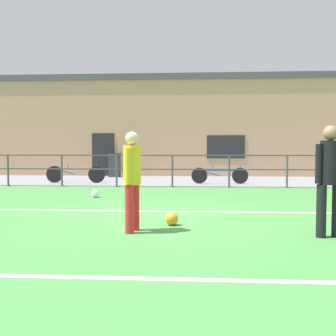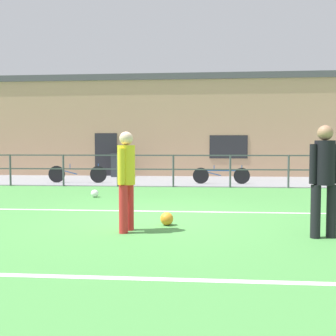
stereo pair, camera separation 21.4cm
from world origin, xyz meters
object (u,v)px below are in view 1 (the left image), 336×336
Objects in this scene: player_goalkeeper at (330,174)px; bicycle_parked_2 at (220,175)px; soccer_ball_spare at (95,194)px; bicycle_parked_1 at (75,174)px; player_striker at (132,175)px; trash_bin_0 at (114,165)px; soccer_ball_match at (172,219)px.

player_goalkeeper reaches higher than bicycle_parked_2.
bicycle_parked_1 is at bearing 113.86° from soccer_ball_spare.
player_striker is at bearing -67.16° from bicycle_parked_1.
trash_bin_0 reaches higher than soccer_ball_spare.
player_goalkeeper is at bearing -82.79° from bicycle_parked_2.
bicycle_parked_2 is at bearing -179.59° from player_striker.
bicycle_parked_2 reaches higher than soccer_ball_spare.
player_goalkeeper is 0.75× the size of bicycle_parked_1.
trash_bin_0 reaches higher than bicycle_parked_2.
player_striker is 8.77m from bicycle_parked_2.
bicycle_parked_2 is at bearing -0.00° from bicycle_parked_1.
soccer_ball_spare is (-1.74, 4.34, -0.84)m from player_striker.
bicycle_parked_1 reaches higher than soccer_ball_spare.
trash_bin_0 is (-4.71, 3.13, 0.24)m from bicycle_parked_2.
trash_bin_0 is at bearing 73.67° from bicycle_parked_1.
player_goalkeeper is at bearing -63.87° from trash_bin_0.
bicycle_parked_1 is at bearing 180.00° from bicycle_parked_2.
player_striker is at bearing -68.16° from soccer_ball_spare.
player_goalkeeper reaches higher than trash_bin_0.
player_goalkeeper is 3.15m from player_striker.
player_goalkeeper is 0.81× the size of bicycle_parked_2.
trash_bin_0 is (-0.93, 7.31, 0.47)m from soccer_ball_spare.
player_striker is 11.95m from trash_bin_0.
player_striker is 1.19m from soccer_ball_match.
bicycle_parked_1 is (-4.21, 7.93, 0.25)m from soccer_ball_match.
player_goalkeeper is at bearing 100.38° from player_striker.
bicycle_parked_1 is at bearing -106.33° from trash_bin_0.
bicycle_parked_1 is 3.27m from trash_bin_0.
bicycle_parked_2 is (2.04, 8.51, -0.61)m from player_striker.
player_striker is at bearing -77.10° from trash_bin_0.
soccer_ball_match is 11.56m from trash_bin_0.
soccer_ball_spare is 0.10× the size of bicycle_parked_2.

